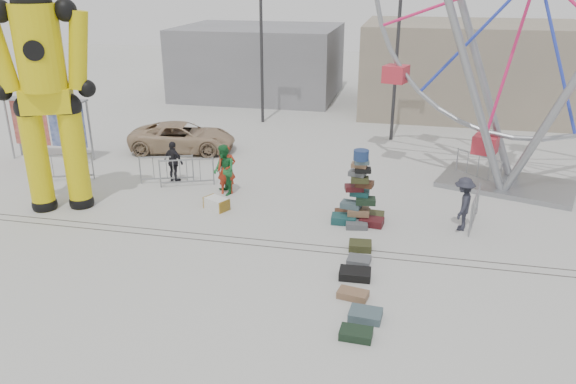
% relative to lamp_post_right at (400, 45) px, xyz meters
% --- Properties ---
extents(ground, '(90.00, 90.00, 0.00)m').
position_rel_lamp_post_right_xyz_m(ground, '(-3.09, -13.00, -4.48)').
color(ground, '#9E9E99').
rests_on(ground, ground).
extents(track_line_near, '(40.00, 0.04, 0.01)m').
position_rel_lamp_post_right_xyz_m(track_line_near, '(-3.09, -12.40, -4.48)').
color(track_line_near, '#47443F').
rests_on(track_line_near, ground).
extents(track_line_far, '(40.00, 0.04, 0.01)m').
position_rel_lamp_post_right_xyz_m(track_line_far, '(-3.09, -12.00, -4.48)').
color(track_line_far, '#47443F').
rests_on(track_line_far, ground).
extents(building_right, '(12.00, 8.00, 5.00)m').
position_rel_lamp_post_right_xyz_m(building_right, '(3.91, 7.00, -1.98)').
color(building_right, gray).
rests_on(building_right, ground).
extents(building_left, '(10.00, 8.00, 4.40)m').
position_rel_lamp_post_right_xyz_m(building_left, '(-9.09, 9.00, -2.28)').
color(building_left, gray).
rests_on(building_left, ground).
extents(lamp_post_right, '(1.41, 0.25, 8.00)m').
position_rel_lamp_post_right_xyz_m(lamp_post_right, '(0.00, 0.00, 0.00)').
color(lamp_post_right, '#2D2D30').
rests_on(lamp_post_right, ground).
extents(lamp_post_left, '(1.41, 0.25, 8.00)m').
position_rel_lamp_post_right_xyz_m(lamp_post_left, '(-7.00, 2.00, 0.00)').
color(lamp_post_left, '#2D2D30').
rests_on(lamp_post_left, ground).
extents(suitcase_tower, '(1.72, 1.54, 2.46)m').
position_rel_lamp_post_right_xyz_m(suitcase_tower, '(-0.72, -10.01, -3.79)').
color(suitcase_tower, '#174647').
rests_on(suitcase_tower, ground).
extents(crash_test_dummy, '(3.19, 1.85, 8.23)m').
position_rel_lamp_post_right_xyz_m(crash_test_dummy, '(-10.84, -11.00, -0.14)').
color(crash_test_dummy, black).
rests_on(crash_test_dummy, ground).
extents(ferris_wheel, '(11.24, 4.20, 13.61)m').
position_rel_lamp_post_right_xyz_m(ferris_wheel, '(4.51, -5.56, 2.22)').
color(ferris_wheel, gray).
rests_on(ferris_wheel, ground).
extents(banner_scaffold, '(3.69, 0.68, 2.66)m').
position_rel_lamp_post_right_xyz_m(banner_scaffold, '(-14.38, -6.24, -2.48)').
color(banner_scaffold, gray).
rests_on(banner_scaffold, ground).
extents(steamer_trunk, '(0.97, 0.82, 0.39)m').
position_rel_lamp_post_right_xyz_m(steamer_trunk, '(-5.59, -10.00, -4.29)').
color(steamer_trunk, silver).
rests_on(steamer_trunk, ground).
extents(row_case_0, '(0.70, 0.58, 0.23)m').
position_rel_lamp_post_right_xyz_m(row_case_0, '(-0.46, -11.98, -4.37)').
color(row_case_0, '#36381C').
rests_on(row_case_0, ground).
extents(row_case_1, '(0.68, 0.58, 0.17)m').
position_rel_lamp_post_right_xyz_m(row_case_1, '(-0.41, -12.84, -4.40)').
color(row_case_1, '#53555A').
rests_on(row_case_1, ground).
extents(row_case_2, '(0.86, 0.60, 0.23)m').
position_rel_lamp_post_right_xyz_m(row_case_2, '(-0.44, -13.67, -4.37)').
color(row_case_2, black).
rests_on(row_case_2, ground).
extents(row_case_3, '(0.82, 0.56, 0.19)m').
position_rel_lamp_post_right_xyz_m(row_case_3, '(-0.38, -14.67, -4.39)').
color(row_case_3, brown).
rests_on(row_case_3, ground).
extents(row_case_4, '(0.80, 0.63, 0.20)m').
position_rel_lamp_post_right_xyz_m(row_case_4, '(0.00, -15.51, -4.38)').
color(row_case_4, '#42575E').
rests_on(row_case_4, ground).
extents(row_case_5, '(0.75, 0.52, 0.20)m').
position_rel_lamp_post_right_xyz_m(row_case_5, '(-0.14, -16.30, -4.38)').
color(row_case_5, black).
rests_on(row_case_5, ground).
extents(barricade_dummy_a, '(1.90, 0.81, 1.10)m').
position_rel_lamp_post_right_xyz_m(barricade_dummy_a, '(-12.25, -8.53, -3.93)').
color(barricade_dummy_a, gray).
rests_on(barricade_dummy_a, ground).
extents(barricade_dummy_b, '(1.92, 0.75, 1.10)m').
position_rel_lamp_post_right_xyz_m(barricade_dummy_b, '(-8.31, -7.93, -3.93)').
color(barricade_dummy_b, gray).
rests_on(barricade_dummy_b, ground).
extents(barricade_dummy_c, '(1.90, 0.82, 1.10)m').
position_rel_lamp_post_right_xyz_m(barricade_dummy_c, '(-7.41, -8.11, -3.93)').
color(barricade_dummy_c, gray).
rests_on(barricade_dummy_c, ground).
extents(barricade_wheel_front, '(0.51, 1.98, 1.10)m').
position_rel_lamp_post_right_xyz_m(barricade_wheel_front, '(2.95, -9.47, -3.93)').
color(barricade_wheel_front, gray).
rests_on(barricade_wheel_front, ground).
extents(barricade_wheel_back, '(1.56, 1.40, 1.10)m').
position_rel_lamp_post_right_xyz_m(barricade_wheel_back, '(3.44, -5.20, -3.93)').
color(barricade_wheel_back, gray).
rests_on(barricade_wheel_back, ground).
extents(pedestrian_red, '(0.78, 0.64, 1.84)m').
position_rel_lamp_post_right_xyz_m(pedestrian_red, '(-5.70, -8.48, -3.56)').
color(pedestrian_red, '#A42D17').
rests_on(pedestrian_red, ground).
extents(pedestrian_green, '(1.11, 1.15, 1.86)m').
position_rel_lamp_post_right_xyz_m(pedestrian_green, '(-5.76, -8.58, -3.55)').
color(pedestrian_green, '#19642D').
rests_on(pedestrian_green, ground).
extents(pedestrian_black, '(1.02, 0.72, 1.61)m').
position_rel_lamp_post_right_xyz_m(pedestrian_black, '(-8.08, -7.75, -3.68)').
color(pedestrian_black, black).
rests_on(pedestrian_black, ground).
extents(pedestrian_grey, '(0.86, 1.23, 1.73)m').
position_rel_lamp_post_right_xyz_m(pedestrian_grey, '(2.53, -9.89, -3.62)').
color(pedestrian_grey, '#23242F').
rests_on(pedestrian_grey, ground).
extents(parked_suv, '(4.99, 2.90, 1.31)m').
position_rel_lamp_post_right_xyz_m(parked_suv, '(-9.29, -3.93, -3.83)').
color(parked_suv, tan).
rests_on(parked_suv, ground).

